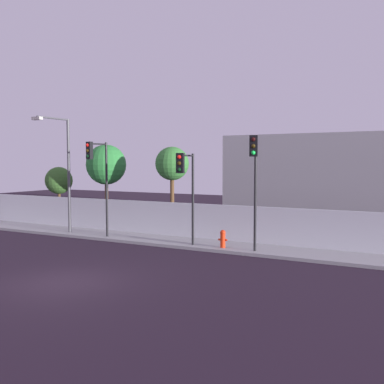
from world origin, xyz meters
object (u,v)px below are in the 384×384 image
at_px(roadside_tree_midleft, 106,165).
at_px(roadside_tree_midright, 172,165).
at_px(traffic_light_right, 98,169).
at_px(fire_hydrant, 223,238).
at_px(traffic_light_left, 186,178).
at_px(traffic_light_center, 254,169).
at_px(roadside_tree_leftmost, 59,181).
at_px(street_lamp_curbside, 64,164).

bearing_deg(roadside_tree_midleft, roadside_tree_midright, 0.00).
bearing_deg(traffic_light_right, fire_hydrant, 4.88).
bearing_deg(traffic_light_right, traffic_light_left, -2.99).
relative_size(traffic_light_right, roadside_tree_midleft, 0.96).
bearing_deg(traffic_light_center, roadside_tree_leftmost, 166.16).
bearing_deg(roadside_tree_leftmost, traffic_light_right, -30.35).
bearing_deg(fire_hydrant, roadside_tree_leftmost, 166.43).
bearing_deg(fire_hydrant, roadside_tree_midright, 145.04).
xyz_separation_m(roadside_tree_leftmost, roadside_tree_midleft, (4.02, -0.00, 1.07)).
bearing_deg(fire_hydrant, traffic_light_left, -149.44).
distance_m(traffic_light_left, roadside_tree_midleft, 8.97).
relative_size(fire_hydrant, roadside_tree_leftmost, 0.22).
xyz_separation_m(traffic_light_left, traffic_light_center, (3.17, 0.39, 0.46)).
bearing_deg(roadside_tree_leftmost, traffic_light_left, -18.98).
bearing_deg(traffic_light_center, traffic_light_right, -179.30).
height_order(roadside_tree_leftmost, roadside_tree_midleft, roadside_tree_midleft).
distance_m(street_lamp_curbside, roadside_tree_midleft, 3.44).
xyz_separation_m(roadside_tree_leftmost, roadside_tree_midright, (8.80, 0.00, 1.10)).
relative_size(fire_hydrant, roadside_tree_midright, 0.17).
bearing_deg(street_lamp_curbside, roadside_tree_midright, 34.58).
distance_m(traffic_light_center, roadside_tree_midright, 7.35).
height_order(street_lamp_curbside, roadside_tree_leftmost, street_lamp_curbside).
distance_m(roadside_tree_midleft, roadside_tree_midright, 4.78).
bearing_deg(traffic_light_right, street_lamp_curbside, 171.71).
bearing_deg(traffic_light_center, fire_hydrant, 164.06).
bearing_deg(traffic_light_center, roadside_tree_midright, 149.52).
bearing_deg(fire_hydrant, street_lamp_curbside, -178.86).
xyz_separation_m(traffic_light_left, roadside_tree_leftmost, (-11.97, 4.12, -0.48)).
height_order(traffic_light_right, roadside_tree_midleft, roadside_tree_midleft).
bearing_deg(traffic_light_left, fire_hydrant, 30.56).
distance_m(traffic_light_center, traffic_light_right, 8.59).
relative_size(traffic_light_left, roadside_tree_midright, 0.87).
bearing_deg(traffic_light_left, roadside_tree_midleft, 152.61).
bearing_deg(roadside_tree_midright, roadside_tree_midleft, -180.00).
distance_m(traffic_light_center, street_lamp_curbside, 11.33).
relative_size(traffic_light_left, roadside_tree_midleft, 0.84).
height_order(traffic_light_left, traffic_light_right, traffic_light_right).
distance_m(fire_hydrant, roadside_tree_midleft, 10.52).
distance_m(traffic_light_left, roadside_tree_leftmost, 12.67).
bearing_deg(roadside_tree_midleft, roadside_tree_leftmost, 180.00).
height_order(roadside_tree_midleft, roadside_tree_midright, roadside_tree_midleft).
bearing_deg(fire_hydrant, traffic_light_center, -15.94).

